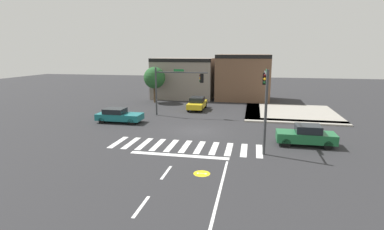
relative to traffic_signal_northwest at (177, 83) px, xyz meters
The scene contains 12 objects.
ground_plane 7.65m from the traffic_signal_northwest, 60.67° to the right, with size 120.00×120.00×0.00m, color #2B2B2D.
crosswalk_near 11.47m from the traffic_signal_northwest, 72.35° to the right, with size 11.12×3.01×0.01m.
lane_markings 18.79m from the traffic_signal_northwest, 76.17° to the right, with size 6.80×20.25×0.01m.
bike_detector_marking 16.44m from the traffic_signal_northwest, 70.54° to the right, with size 0.97×0.97×0.01m.
curb_corner_northeast 12.81m from the traffic_signal_northwest, 16.71° to the left, with size 10.00×10.60×0.15m.
storefront_row 13.31m from the traffic_signal_northwest, 81.01° to the left, with size 16.99×6.28×6.48m.
traffic_signal_northwest is the anchor object (origin of this frame).
traffic_signal_southeast 12.57m from the traffic_signal_northwest, 44.85° to the right, with size 0.32×5.45×5.74m.
car_yellow 5.18m from the traffic_signal_northwest, 69.97° to the left, with size 1.80×4.31×1.51m.
car_teal 7.01m from the traffic_signal_northwest, 140.21° to the right, with size 4.43×1.91×1.39m.
car_green 14.89m from the traffic_signal_northwest, 34.55° to the right, with size 4.22×1.75×1.55m.
roadside_tree 9.65m from the traffic_signal_northwest, 122.62° to the left, with size 2.94×2.94×4.87m.
Camera 1 is at (4.74, -25.21, 6.83)m, focal length 28.13 mm.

